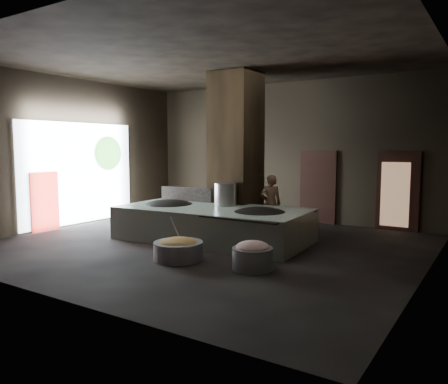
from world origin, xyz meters
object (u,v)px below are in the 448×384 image
Objects in this scene: stock_pot at (226,195)px; veg_basin at (178,251)px; wok_left at (168,208)px; hearth_platform at (212,224)px; meat_basin at (253,259)px; wok_right at (260,216)px; cook at (271,204)px.

veg_basin is (0.46, -2.59, -0.94)m from stock_pot.
wok_left reaches higher than veg_basin.
hearth_platform is at bearing 1.97° from wok_left.
wok_right is at bearing 114.51° from meat_basin.
wok_left reaches higher than hearth_platform.
stock_pot reaches higher than hearth_platform.
wok_right reaches higher than hearth_platform.
wok_right is (1.35, 0.05, 0.33)m from hearth_platform.
veg_basin is at bearing -173.31° from meat_basin.
wok_left is at bearing -177.95° from wok_right.
meat_basin is at bearing -47.86° from stock_pot.
stock_pot is at bearing 158.96° from wok_right.
cook is at bearing 85.84° from veg_basin.
wok_right is 1.36× the size of veg_basin.
stock_pot is at bearing 23.02° from cook.
wok_left reaches higher than wok_right.
cook reaches higher than wok_right.
stock_pot is 1.45m from cook.
wok_right is 0.88× the size of cook.
stock_pot is (-1.30, 0.50, 0.38)m from wok_right.
hearth_platform is 3.41× the size of wok_right.
hearth_platform is at bearing 30.17° from cook.
veg_basin is at bearing 49.89° from cook.
cook is (2.23, 1.82, 0.07)m from wok_left.
cook reaches higher than veg_basin.
stock_pot is at bearing 99.98° from veg_basin.
hearth_platform is at bearing -95.19° from stock_pot.
wok_right is 2.14m from meat_basin.
wok_left is at bearing 153.97° from meat_basin.
hearth_platform is 4.62× the size of veg_basin.
hearth_platform is at bearing -177.88° from wok_right.
cook is 1.55× the size of veg_basin.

